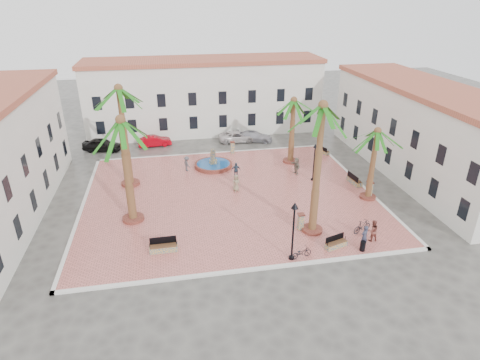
{
  "coord_description": "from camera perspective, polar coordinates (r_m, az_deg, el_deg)",
  "views": [
    {
      "loc": [
        -5.06,
        -32.46,
        17.15
      ],
      "look_at": [
        1.0,
        0.0,
        1.6
      ],
      "focal_mm": 30.0,
      "sensor_mm": 36.0,
      "label": 1
    }
  ],
  "objects": [
    {
      "name": "bench_se",
      "position": [
        30.53,
        13.49,
        -8.84
      ],
      "size": [
        1.83,
        1.03,
        0.92
      ],
      "rotation": [
        0.0,
        0.0,
        0.3
      ],
      "color": "gray",
      "rests_on": "plaza"
    },
    {
      "name": "palm_s",
      "position": [
        28.48,
        11.58,
        8.48
      ],
      "size": [
        5.22,
        5.22,
        10.39
      ],
      "color": "brown",
      "rests_on": "plaza"
    },
    {
      "name": "bicycle_a",
      "position": [
        28.88,
        8.72,
        -10.17
      ],
      "size": [
        1.66,
        0.89,
        0.83
      ],
      "primitive_type": "imported",
      "rotation": [
        0.0,
        0.0,
        1.79
      ],
      "color": "black",
      "rests_on": "plaza"
    },
    {
      "name": "pedestrian_east",
      "position": [
        41.34,
        8.0,
        2.0
      ],
      "size": [
        0.83,
        1.7,
        1.75
      ],
      "primitive_type": "imported",
      "rotation": [
        0.0,
        0.0,
        -1.37
      ],
      "color": "#6F6758",
      "rests_on": "plaza"
    },
    {
      "name": "bicycle_b",
      "position": [
        32.65,
        16.99,
        -6.32
      ],
      "size": [
        1.81,
        1.07,
        1.05
      ],
      "primitive_type": "imported",
      "rotation": [
        0.0,
        0.0,
        1.93
      ],
      "color": "black",
      "rests_on": "plaza"
    },
    {
      "name": "pedestrian_fountain_b",
      "position": [
        40.06,
        -0.59,
        1.4
      ],
      "size": [
        0.97,
        0.42,
        1.65
      ],
      "primitive_type": "imported",
      "rotation": [
        0.0,
        0.0,
        -0.02
      ],
      "color": "#2E4256",
      "rests_on": "plaza"
    },
    {
      "name": "car_red",
      "position": [
        50.16,
        -12.04,
        5.45
      ],
      "size": [
        4.12,
        1.88,
        1.31
      ],
      "primitive_type": "imported",
      "rotation": [
        0.0,
        0.0,
        1.7
      ],
      "color": "#AD010E",
      "rests_on": "ground"
    },
    {
      "name": "ground",
      "position": [
        37.06,
        -1.52,
        -2.36
      ],
      "size": [
        120.0,
        120.0,
        0.0
      ],
      "primitive_type": "plane",
      "color": "#56544F",
      "rests_on": "ground"
    },
    {
      "name": "building_east",
      "position": [
        44.44,
        24.48,
        6.41
      ],
      "size": [
        7.4,
        26.4,
        9.0
      ],
      "rotation": [
        0.0,
        0.0,
        1.57
      ],
      "color": "silver",
      "rests_on": "ground"
    },
    {
      "name": "car_black",
      "position": [
        50.27,
        -19.04,
        4.77
      ],
      "size": [
        4.76,
        2.85,
        1.52
      ],
      "primitive_type": "imported",
      "rotation": [
        0.0,
        0.0,
        1.32
      ],
      "color": "black",
      "rests_on": "ground"
    },
    {
      "name": "bench_e",
      "position": [
        40.61,
        15.94,
        -0.11
      ],
      "size": [
        0.82,
        2.02,
        1.03
      ],
      "rotation": [
        0.0,
        0.0,
        1.69
      ],
      "color": "gray",
      "rests_on": "plaza"
    },
    {
      "name": "cyclist_b",
      "position": [
        31.69,
        18.35,
        -6.84
      ],
      "size": [
        0.85,
        0.67,
        1.73
      ],
      "primitive_type": "imported",
      "rotation": [
        0.0,
        0.0,
        3.12
      ],
      "color": "brown",
      "rests_on": "plaza"
    },
    {
      "name": "plaza",
      "position": [
        37.03,
        -1.52,
        -2.26
      ],
      "size": [
        26.0,
        22.0,
        0.15
      ],
      "primitive_type": "cube",
      "color": "#D06B63",
      "rests_on": "ground"
    },
    {
      "name": "fountain",
      "position": [
        42.96,
        -3.81,
        2.25
      ],
      "size": [
        4.02,
        4.02,
        2.08
      ],
      "color": "brown",
      "rests_on": "plaza"
    },
    {
      "name": "bollard_e",
      "position": [
        38.08,
        17.91,
        -1.26
      ],
      "size": [
        0.62,
        0.62,
        1.56
      ],
      "rotation": [
        0.0,
        0.0,
        -0.11
      ],
      "color": "gray",
      "rests_on": "plaza"
    },
    {
      "name": "kerb_s",
      "position": [
        27.89,
        2.18,
        -12.55
      ],
      "size": [
        26.3,
        0.3,
        0.16
      ],
      "primitive_type": "cube",
      "color": "silver",
      "rests_on": "ground"
    },
    {
      "name": "building_north",
      "position": [
        54.14,
        -5.04,
        11.89
      ],
      "size": [
        30.4,
        7.4,
        9.5
      ],
      "color": "silver",
      "rests_on": "ground"
    },
    {
      "name": "kerb_e",
      "position": [
        40.88,
        16.77,
        -0.61
      ],
      "size": [
        0.3,
        22.3,
        0.16
      ],
      "primitive_type": "cube",
      "color": "silver",
      "rests_on": "ground"
    },
    {
      "name": "kerb_n",
      "position": [
        46.97,
        -3.67,
        3.85
      ],
      "size": [
        26.3,
        0.3,
        0.16
      ],
      "primitive_type": "cube",
      "color": "silver",
      "rests_on": "ground"
    },
    {
      "name": "car_silver",
      "position": [
        50.71,
        2.04,
        6.22
      ],
      "size": [
        4.85,
        2.99,
        1.31
      ],
      "primitive_type": "imported",
      "rotation": [
        0.0,
        0.0,
        1.3
      ],
      "color": "#ABAAB3",
      "rests_on": "ground"
    },
    {
      "name": "litter_bin",
      "position": [
        30.58,
        17.05,
        -8.97
      ],
      "size": [
        0.39,
        0.39,
        0.77
      ],
      "primitive_type": "cylinder",
      "color": "black",
      "rests_on": "plaza"
    },
    {
      "name": "palm_e",
      "position": [
        36.19,
        18.83,
        5.5
      ],
      "size": [
        4.67,
        4.67,
        6.69
      ],
      "color": "brown",
      "rests_on": "plaza"
    },
    {
      "name": "lamppost_e",
      "position": [
        39.54,
        10.56,
        3.4
      ],
      "size": [
        0.42,
        0.42,
        3.83
      ],
      "color": "black",
      "rests_on": "plaza"
    },
    {
      "name": "pedestrian_north",
      "position": [
        42.04,
        -7.57,
        2.31
      ],
      "size": [
        0.95,
        1.18,
        1.59
      ],
      "primitive_type": "imported",
      "rotation": [
        0.0,
        0.0,
        1.98
      ],
      "color": "#4B4B51",
      "rests_on": "plaza"
    },
    {
      "name": "bollard_se",
      "position": [
        31.86,
        8.63,
        -5.83
      ],
      "size": [
        0.52,
        0.52,
        1.4
      ],
      "rotation": [
        0.0,
        0.0,
        0.05
      ],
      "color": "gray",
      "rests_on": "plaza"
    },
    {
      "name": "bench_ne",
      "position": [
        47.51,
        11.74,
        4.02
      ],
      "size": [
        1.05,
        1.7,
        0.86
      ],
      "rotation": [
        0.0,
        0.0,
        1.94
      ],
      "color": "gray",
      "rests_on": "plaza"
    },
    {
      "name": "cyclist_a",
      "position": [
        30.8,
        17.28,
        -7.65
      ],
      "size": [
        0.75,
        0.63,
        1.74
      ],
      "primitive_type": "imported",
      "rotation": [
        0.0,
        0.0,
        3.54
      ],
      "color": "#2F3146",
      "rests_on": "plaza"
    },
    {
      "name": "car_white",
      "position": [
        50.62,
        -0.34,
        6.19
      ],
      "size": [
        4.73,
        2.26,
        1.3
      ],
      "primitive_type": "imported",
      "rotation": [
        0.0,
        0.0,
        1.55
      ],
      "color": "silver",
      "rests_on": "ground"
    },
    {
      "name": "lamppost_s",
      "position": [
        27.25,
        7.66,
        -5.85
      ],
      "size": [
        0.49,
        0.49,
        4.49
      ],
      "color": "black",
      "rests_on": "plaza"
    },
    {
      "name": "pedestrian_fountain_a",
      "position": [
        37.41,
        -0.55,
        -0.43
      ],
      "size": [
        0.91,
        0.72,
        1.62
      ],
      "primitive_type": "imported",
      "rotation": [
        0.0,
        0.0,
        0.29
      ],
      "color": "#87785B",
      "rests_on": "plaza"
    },
    {
      "name": "kerb_w",
      "position": [
        37.53,
        -21.56,
        -3.77
      ],
      "size": [
        0.3,
        22.3,
        0.16
      ],
      "primitive_type": "cube",
      "color": "silver",
      "rests_on": "ground"
    },
    {
      "name": "bollard_n",
      "position": [
        46.39,
        -1.08,
        4.7
      ],
      "size": [
        0.52,
        0.52,
        1.43
      ],
      "rotation": [
        0.0,
        0.0,
        -0.01
      ],
      "color": "gray",
      "rests_on": "plaza"
    },
    {
      "name": "palm_ne",
      "position": [
        42.64,
        7.6,
        10.1
      ],
      "size": [
        5.32,
        5.32,
        7.26
      ],
      "color": "brown",
      "rests_on": "plaza"
    },
    {
      "name": "palm_sw",
      "position": [
        31.22,
        -16.44,
        6.54
      ],
      "size": [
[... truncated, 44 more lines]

